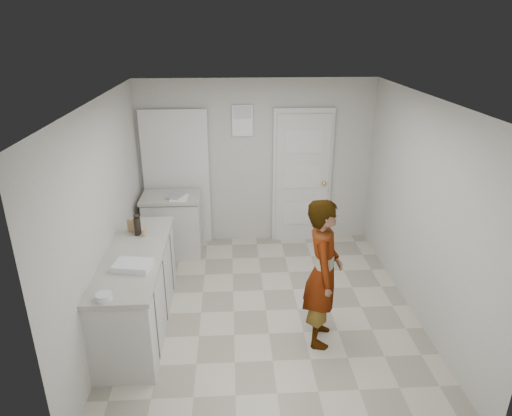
{
  "coord_description": "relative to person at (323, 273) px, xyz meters",
  "views": [
    {
      "loc": [
        -0.39,
        -4.61,
        3.21
      ],
      "look_at": [
        -0.1,
        0.4,
        1.17
      ],
      "focal_mm": 32.0,
      "sensor_mm": 36.0,
      "label": 1
    }
  ],
  "objects": [
    {
      "name": "oil_cruet_a",
      "position": [
        -2.02,
        0.84,
        0.23
      ],
      "size": [
        0.06,
        0.06,
        0.25
      ],
      "color": "black",
      "rests_on": "main_counter"
    },
    {
      "name": "egg_bowl",
      "position": [
        -2.08,
        -0.53,
        0.14
      ],
      "size": [
        0.15,
        0.15,
        0.06
      ],
      "color": "silver",
      "rests_on": "main_counter"
    },
    {
      "name": "side_counter",
      "position": [
        -1.79,
        2.1,
        -0.39
      ],
      "size": [
        0.84,
        0.61,
        0.93
      ],
      "color": "silver",
      "rests_on": "ground"
    },
    {
      "name": "oil_cruet_b",
      "position": [
        -2.03,
        0.8,
        0.24
      ],
      "size": [
        0.06,
        0.06,
        0.27
      ],
      "color": "black",
      "rests_on": "main_counter"
    },
    {
      "name": "main_counter",
      "position": [
        -1.99,
        0.35,
        -0.39
      ],
      "size": [
        0.64,
        1.96,
        0.93
      ],
      "color": "silver",
      "rests_on": "ground"
    },
    {
      "name": "person",
      "position": [
        0.0,
        0.0,
        0.0
      ],
      "size": [
        0.49,
        0.66,
        1.63
      ],
      "primitive_type": "imported",
      "rotation": [
        0.0,
        0.0,
        1.39
      ],
      "color": "silver",
      "rests_on": "ground"
    },
    {
      "name": "room_shell",
      "position": [
        -0.72,
        2.5,
        0.21
      ],
      "size": [
        4.0,
        4.0,
        4.0
      ],
      "color": "#ACAAA2",
      "rests_on": "ground"
    },
    {
      "name": "papers",
      "position": [
        -1.66,
        1.99,
        0.12
      ],
      "size": [
        0.26,
        0.32,
        0.01
      ],
      "primitive_type": "cube",
      "rotation": [
        0.0,
        0.0,
        -0.07
      ],
      "color": "white",
      "rests_on": "side_counter"
    },
    {
      "name": "baking_dish",
      "position": [
        -1.93,
        0.02,
        0.14
      ],
      "size": [
        0.4,
        0.31,
        0.06
      ],
      "rotation": [
        0.0,
        0.0,
        -0.17
      ],
      "color": "silver",
      "rests_on": "main_counter"
    },
    {
      "name": "spice_jar",
      "position": [
        -1.94,
        0.77,
        0.15
      ],
      "size": [
        0.06,
        0.06,
        0.09
      ],
      "primitive_type": "cylinder",
      "color": "tan",
      "rests_on": "main_counter"
    },
    {
      "name": "ground",
      "position": [
        -0.54,
        0.55,
        -0.81
      ],
      "size": [
        4.0,
        4.0,
        0.0
      ],
      "primitive_type": "plane",
      "color": "gray",
      "rests_on": "ground"
    },
    {
      "name": "cake_mix_box",
      "position": [
        -2.1,
        0.9,
        0.19
      ],
      "size": [
        0.11,
        0.08,
        0.16
      ],
      "primitive_type": "cube",
      "rotation": [
        0.0,
        0.0,
        -0.42
      ],
      "color": "olive",
      "rests_on": "main_counter"
    }
  ]
}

